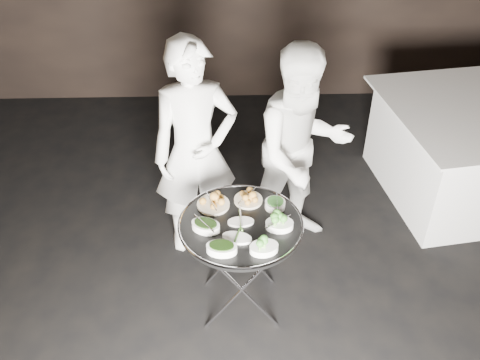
{
  "coord_description": "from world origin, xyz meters",
  "views": [
    {
      "loc": [
        0.11,
        -1.95,
        2.89
      ],
      "look_at": [
        0.19,
        0.62,
        0.95
      ],
      "focal_mm": 40.0,
      "sensor_mm": 36.0,
      "label": 1
    }
  ],
  "objects_px": {
    "serving_tray": "(241,225)",
    "dining_table": "(469,151)",
    "tray_stand": "(241,262)",
    "waiter_right": "(301,151)",
    "waiter_left": "(195,152)"
  },
  "relations": [
    {
      "from": "serving_tray",
      "to": "dining_table",
      "type": "xyz_separation_m",
      "value": [
        1.94,
        1.22,
        -0.31
      ]
    },
    {
      "from": "dining_table",
      "to": "tray_stand",
      "type": "bearing_deg",
      "value": -147.98
    },
    {
      "from": "waiter_right",
      "to": "dining_table",
      "type": "relative_size",
      "value": 1.11
    },
    {
      "from": "waiter_left",
      "to": "dining_table",
      "type": "relative_size",
      "value": 1.15
    },
    {
      "from": "tray_stand",
      "to": "waiter_right",
      "type": "height_order",
      "value": "waiter_right"
    },
    {
      "from": "waiter_left",
      "to": "tray_stand",
      "type": "bearing_deg",
      "value": -79.86
    },
    {
      "from": "serving_tray",
      "to": "dining_table",
      "type": "height_order",
      "value": "dining_table"
    },
    {
      "from": "waiter_left",
      "to": "waiter_right",
      "type": "height_order",
      "value": "waiter_left"
    },
    {
      "from": "tray_stand",
      "to": "dining_table",
      "type": "height_order",
      "value": "dining_table"
    },
    {
      "from": "tray_stand",
      "to": "serving_tray",
      "type": "relative_size",
      "value": 0.93
    },
    {
      "from": "tray_stand",
      "to": "dining_table",
      "type": "bearing_deg",
      "value": 32.02
    },
    {
      "from": "tray_stand",
      "to": "serving_tray",
      "type": "height_order",
      "value": "serving_tray"
    },
    {
      "from": "serving_tray",
      "to": "dining_table",
      "type": "relative_size",
      "value": 0.54
    },
    {
      "from": "serving_tray",
      "to": "waiter_left",
      "type": "relative_size",
      "value": 0.46
    },
    {
      "from": "tray_stand",
      "to": "waiter_left",
      "type": "bearing_deg",
      "value": 114.22
    }
  ]
}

